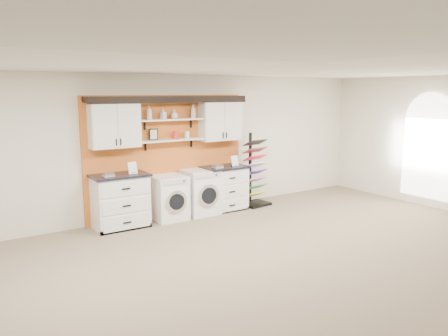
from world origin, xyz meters
TOP-DOWN VIEW (x-y plane):
  - floor at (0.00, 0.00)m, footprint 10.00×10.00m
  - ceiling at (0.00, 0.00)m, footprint 10.00×10.00m
  - wall_back at (0.00, 4.00)m, footprint 10.00×0.00m
  - accent_panel at (0.00, 3.96)m, footprint 3.40×0.07m
  - upper_cabinet_left at (-1.13, 3.79)m, footprint 0.90×0.35m
  - upper_cabinet_right at (1.13, 3.79)m, footprint 0.90×0.35m
  - shelf_lower at (0.00, 3.80)m, footprint 1.32×0.28m
  - shelf_upper at (0.00, 3.80)m, footprint 1.32×0.28m
  - crown_molding at (0.00, 3.81)m, footprint 3.30×0.41m
  - window_arched at (4.94, 1.50)m, footprint 0.06×1.10m
  - picture_frame at (-0.35, 3.85)m, footprint 0.18×0.02m
  - canister_red at (0.10, 3.80)m, footprint 0.11×0.11m
  - canister_cream at (0.35, 3.80)m, footprint 0.10×0.10m
  - base_cabinet_left at (-1.13, 3.64)m, footprint 1.02×0.66m
  - base_cabinet_right at (1.13, 3.64)m, footprint 0.95×0.66m
  - washer at (-0.16, 3.64)m, footprint 0.62×0.71m
  - dryer at (0.55, 3.64)m, footprint 0.65×0.71m
  - sample_rack at (1.90, 3.59)m, footprint 0.63×0.54m
  - soap_bottle_a at (-0.44, 3.80)m, footprint 0.11×0.11m
  - soap_bottle_b at (-0.16, 3.80)m, footprint 0.11×0.11m
  - soap_bottle_c at (0.08, 3.80)m, footprint 0.16×0.16m
  - soap_bottle_d at (0.50, 3.80)m, footprint 0.13×0.13m

SIDE VIEW (x-z plane):
  - floor at x=0.00m, z-range 0.00..0.00m
  - washer at x=-0.16m, z-range 0.00..0.86m
  - dryer at x=0.55m, z-range 0.00..0.91m
  - base_cabinet_right at x=1.13m, z-range 0.00..0.93m
  - base_cabinet_left at x=-1.13m, z-range 0.00..0.99m
  - sample_rack at x=1.90m, z-range -0.28..1.31m
  - accent_panel at x=0.00m, z-range 0.00..2.40m
  - window_arched at x=4.94m, z-range 0.26..2.51m
  - wall_back at x=0.00m, z-range -3.60..6.40m
  - shelf_lower at x=0.00m, z-range 1.52..1.54m
  - canister_cream at x=0.35m, z-range 1.54..1.69m
  - canister_red at x=0.10m, z-range 1.54..1.71m
  - picture_frame at x=-0.35m, z-range 1.54..1.77m
  - upper_cabinet_left at x=-1.13m, z-range 1.46..2.30m
  - upper_cabinet_right at x=1.13m, z-range 1.46..2.30m
  - shelf_upper at x=0.00m, z-range 1.92..1.94m
  - soap_bottle_c at x=0.08m, z-range 1.95..2.12m
  - soap_bottle_b at x=-0.16m, z-range 1.95..2.14m
  - soap_bottle_a at x=-0.44m, z-range 1.95..2.20m
  - soap_bottle_d at x=0.50m, z-range 1.94..2.21m
  - crown_molding at x=0.00m, z-range 2.26..2.39m
  - ceiling at x=0.00m, z-range 2.80..2.80m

